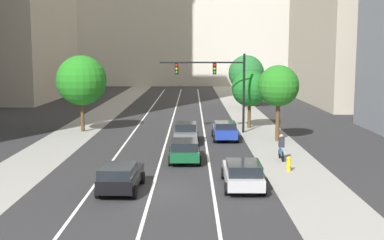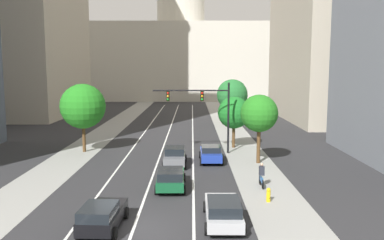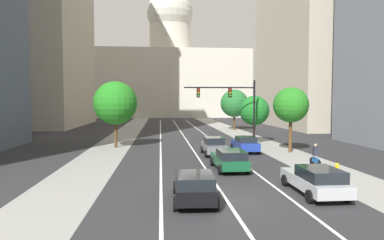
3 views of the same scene
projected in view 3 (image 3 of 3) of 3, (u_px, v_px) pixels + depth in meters
ground_plane at (179, 130)px, 56.10m from camera, size 400.00×400.00×0.00m
sidewalk_left at (126, 133)px, 50.35m from camera, size 3.97×130.00×0.01m
sidewalk_right at (235, 132)px, 51.90m from camera, size 3.97×130.00×0.01m
lane_stripe_left at (161, 140)px, 40.89m from camera, size 0.16×90.00×0.01m
lane_stripe_center at (186, 140)px, 41.19m from camera, size 0.16×90.00×0.01m
lane_stripe_right at (212, 140)px, 41.48m from camera, size 0.16×90.00×0.01m
office_tower_far_right at (320, 30)px, 62.74m from camera, size 17.16×28.56×36.03m
capitol_building at (170, 75)px, 106.18m from camera, size 46.28×24.94×40.25m
car_gray at (214, 146)px, 29.91m from camera, size 1.99×4.02×1.57m
car_green at (230, 159)px, 23.22m from camera, size 2.11×4.52×1.48m
car_black at (194, 186)px, 15.83m from camera, size 2.13×4.21×1.50m
car_silver at (316, 180)px, 17.20m from camera, size 2.09×4.78×1.46m
car_blue at (245, 144)px, 31.49m from camera, size 2.02×4.17×1.49m
traffic_signal_mast at (233, 101)px, 34.87m from camera, size 7.43×0.39×6.93m
fire_hydrant at (337, 170)px, 21.06m from camera, size 0.26×0.35×0.91m
cyclist at (316, 156)px, 24.21m from camera, size 0.36×1.70×1.72m
street_tree_near_left at (115, 103)px, 34.40m from camera, size 4.43×4.43×6.79m
street_tree_far_right at (291, 105)px, 31.22m from camera, size 3.26×3.26×6.05m
street_tree_near_right at (234, 103)px, 55.52m from camera, size 4.56×4.56×6.68m
street_tree_mid_right at (254, 111)px, 38.07m from camera, size 3.35×3.35×5.38m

